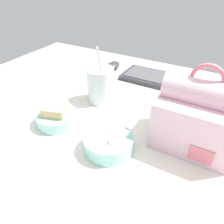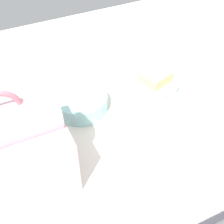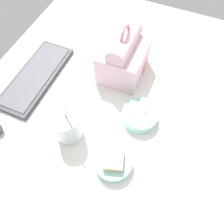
% 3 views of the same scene
% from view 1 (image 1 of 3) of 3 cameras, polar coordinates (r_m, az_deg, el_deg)
% --- Properties ---
extents(desk_surface, '(1.40, 1.10, 0.02)m').
position_cam_1_polar(desk_surface, '(0.65, 0.55, -4.59)').
color(desk_surface, silver).
rests_on(desk_surface, ground).
extents(keyboard, '(0.37, 0.14, 0.02)m').
position_cam_1_polar(keyboard, '(0.91, 14.18, 7.95)').
color(keyboard, '#2D2D33').
rests_on(keyboard, desk_surface).
extents(lunch_bag, '(0.19, 0.16, 0.22)m').
position_cam_1_polar(lunch_bag, '(0.59, 21.38, -1.09)').
color(lunch_bag, beige).
rests_on(lunch_bag, desk_surface).
extents(soup_cup, '(0.09, 0.09, 0.20)m').
position_cam_1_polar(soup_cup, '(0.75, -3.07, 7.28)').
color(soup_cup, silver).
rests_on(soup_cup, desk_surface).
extents(bento_bowl_sandwich, '(0.12, 0.12, 0.06)m').
position_cam_1_polar(bento_bowl_sandwich, '(0.67, -14.27, -1.19)').
color(bento_bowl_sandwich, '#93D1CC').
rests_on(bento_bowl_sandwich, desk_surface).
extents(bento_bowl_snacks, '(0.13, 0.13, 0.05)m').
position_cam_1_polar(bento_bowl_snacks, '(0.56, -0.92, -7.95)').
color(bento_bowl_snacks, '#93D1CC').
rests_on(bento_bowl_snacks, desk_surface).
extents(computer_mouse, '(0.05, 0.09, 0.03)m').
position_cam_1_polar(computer_mouse, '(1.01, 0.23, 12.00)').
color(computer_mouse, '#333338').
rests_on(computer_mouse, desk_surface).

